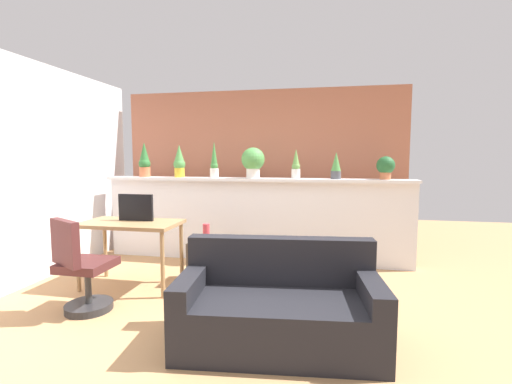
{
  "coord_description": "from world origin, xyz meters",
  "views": [
    {
      "loc": [
        0.99,
        -2.9,
        1.48
      ],
      "look_at": [
        0.19,
        1.22,
        1.07
      ],
      "focal_mm": 25.05,
      "sensor_mm": 36.0,
      "label": 1
    }
  ],
  "objects_px": {
    "desk": "(131,229)",
    "side_cube_shelf": "(208,262)",
    "potted_plant_4": "(296,165)",
    "potted_plant_6": "(386,167)",
    "potted_plant_2": "(214,162)",
    "potted_plant_3": "(253,161)",
    "vase_on_shelf": "(206,232)",
    "potted_plant_1": "(179,162)",
    "potted_plant_5": "(336,166)",
    "tv_monitor": "(136,207)",
    "couch": "(279,309)",
    "office_chair": "(81,273)",
    "potted_plant_0": "(144,161)"
  },
  "relations": [
    {
      "from": "potted_plant_1",
      "to": "potted_plant_3",
      "type": "height_order",
      "value": "potted_plant_1"
    },
    {
      "from": "desk",
      "to": "tv_monitor",
      "type": "bearing_deg",
      "value": 71.29
    },
    {
      "from": "tv_monitor",
      "to": "office_chair",
      "type": "height_order",
      "value": "tv_monitor"
    },
    {
      "from": "potted_plant_4",
      "to": "couch",
      "type": "xyz_separation_m",
      "value": [
        0.06,
        -2.18,
        -1.08
      ]
    },
    {
      "from": "potted_plant_0",
      "to": "potted_plant_4",
      "type": "height_order",
      "value": "potted_plant_0"
    },
    {
      "from": "potted_plant_1",
      "to": "tv_monitor",
      "type": "distance_m",
      "value": 1.25
    },
    {
      "from": "potted_plant_0",
      "to": "side_cube_shelf",
      "type": "bearing_deg",
      "value": -36.55
    },
    {
      "from": "desk",
      "to": "potted_plant_0",
      "type": "bearing_deg",
      "value": 110.93
    },
    {
      "from": "potted_plant_4",
      "to": "couch",
      "type": "height_order",
      "value": "potted_plant_4"
    },
    {
      "from": "potted_plant_3",
      "to": "potted_plant_6",
      "type": "relative_size",
      "value": 1.41
    },
    {
      "from": "potted_plant_1",
      "to": "potted_plant_5",
      "type": "height_order",
      "value": "potted_plant_1"
    },
    {
      "from": "tv_monitor",
      "to": "potted_plant_6",
      "type": "bearing_deg",
      "value": 22.17
    },
    {
      "from": "desk",
      "to": "office_chair",
      "type": "xyz_separation_m",
      "value": [
        -0.1,
        -0.72,
        -0.28
      ]
    },
    {
      "from": "vase_on_shelf",
      "to": "potted_plant_3",
      "type": "bearing_deg",
      "value": 66.92
    },
    {
      "from": "potted_plant_0",
      "to": "desk",
      "type": "distance_m",
      "value": 1.53
    },
    {
      "from": "office_chair",
      "to": "potted_plant_6",
      "type": "bearing_deg",
      "value": 33.26
    },
    {
      "from": "potted_plant_1",
      "to": "office_chair",
      "type": "distance_m",
      "value": 2.2
    },
    {
      "from": "potted_plant_0",
      "to": "office_chair",
      "type": "relative_size",
      "value": 0.56
    },
    {
      "from": "tv_monitor",
      "to": "couch",
      "type": "distance_m",
      "value": 2.14
    },
    {
      "from": "potted_plant_2",
      "to": "side_cube_shelf",
      "type": "bearing_deg",
      "value": -77.19
    },
    {
      "from": "potted_plant_2",
      "to": "potted_plant_3",
      "type": "distance_m",
      "value": 0.56
    },
    {
      "from": "potted_plant_1",
      "to": "side_cube_shelf",
      "type": "xyz_separation_m",
      "value": [
        0.74,
        -0.94,
        -1.16
      ]
    },
    {
      "from": "potted_plant_6",
      "to": "couch",
      "type": "xyz_separation_m",
      "value": [
        -1.11,
        -2.19,
        -1.07
      ]
    },
    {
      "from": "potted_plant_4",
      "to": "office_chair",
      "type": "relative_size",
      "value": 0.45
    },
    {
      "from": "potted_plant_1",
      "to": "potted_plant_2",
      "type": "xyz_separation_m",
      "value": [
        0.53,
        -0.0,
        -0.01
      ]
    },
    {
      "from": "office_chair",
      "to": "vase_on_shelf",
      "type": "bearing_deg",
      "value": 50.14
    },
    {
      "from": "potted_plant_0",
      "to": "potted_plant_3",
      "type": "bearing_deg",
      "value": -0.75
    },
    {
      "from": "potted_plant_4",
      "to": "side_cube_shelf",
      "type": "bearing_deg",
      "value": -134.08
    },
    {
      "from": "tv_monitor",
      "to": "side_cube_shelf",
      "type": "bearing_deg",
      "value": 14.55
    },
    {
      "from": "potted_plant_4",
      "to": "potted_plant_6",
      "type": "relative_size",
      "value": 1.35
    },
    {
      "from": "potted_plant_0",
      "to": "side_cube_shelf",
      "type": "distance_m",
      "value": 1.99
    },
    {
      "from": "desk",
      "to": "side_cube_shelf",
      "type": "distance_m",
      "value": 0.96
    },
    {
      "from": "potted_plant_4",
      "to": "tv_monitor",
      "type": "height_order",
      "value": "potted_plant_4"
    },
    {
      "from": "potted_plant_1",
      "to": "potted_plant_5",
      "type": "distance_m",
      "value": 2.21
    },
    {
      "from": "tv_monitor",
      "to": "couch",
      "type": "relative_size",
      "value": 0.25
    },
    {
      "from": "potted_plant_0",
      "to": "potted_plant_6",
      "type": "xyz_separation_m",
      "value": [
        3.4,
        0.01,
        -0.07
      ]
    },
    {
      "from": "potted_plant_1",
      "to": "office_chair",
      "type": "bearing_deg",
      "value": -95.24
    },
    {
      "from": "tv_monitor",
      "to": "couch",
      "type": "bearing_deg",
      "value": -29.43
    },
    {
      "from": "side_cube_shelf",
      "to": "potted_plant_5",
      "type": "bearing_deg",
      "value": 33.14
    },
    {
      "from": "side_cube_shelf",
      "to": "vase_on_shelf",
      "type": "relative_size",
      "value": 2.57
    },
    {
      "from": "potted_plant_1",
      "to": "couch",
      "type": "height_order",
      "value": "potted_plant_1"
    },
    {
      "from": "desk",
      "to": "tv_monitor",
      "type": "distance_m",
      "value": 0.25
    },
    {
      "from": "potted_plant_0",
      "to": "potted_plant_5",
      "type": "relative_size",
      "value": 1.41
    },
    {
      "from": "potted_plant_4",
      "to": "vase_on_shelf",
      "type": "height_order",
      "value": "potted_plant_4"
    },
    {
      "from": "potted_plant_5",
      "to": "tv_monitor",
      "type": "relative_size",
      "value": 0.87
    },
    {
      "from": "potted_plant_5",
      "to": "couch",
      "type": "relative_size",
      "value": 0.22
    },
    {
      "from": "potted_plant_1",
      "to": "potted_plant_4",
      "type": "bearing_deg",
      "value": 1.05
    },
    {
      "from": "potted_plant_6",
      "to": "couch",
      "type": "distance_m",
      "value": 2.67
    },
    {
      "from": "potted_plant_4",
      "to": "side_cube_shelf",
      "type": "relative_size",
      "value": 0.81
    },
    {
      "from": "desk",
      "to": "vase_on_shelf",
      "type": "relative_size",
      "value": 5.66
    }
  ]
}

